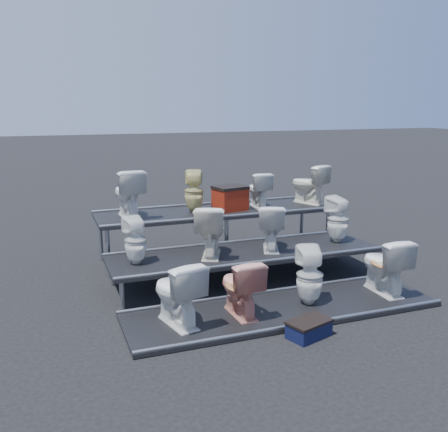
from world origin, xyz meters
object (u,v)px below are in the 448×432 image
object	(u,v)px
toilet_1	(240,286)
toilet_5	(210,230)
toilet_2	(310,275)
toilet_10	(259,190)
toilet_9	(194,191)
red_crate	(230,199)
toilet_0	(177,292)
toilet_4	(135,241)
toilet_7	(338,219)
step_stool	(309,330)
toilet_11	(309,184)
toilet_6	(271,227)
toilet_3	(384,265)
toilet_8	(128,193)

from	to	relation	value
toilet_1	toilet_5	size ratio (longest dim) A/B	0.95
toilet_2	toilet_10	size ratio (longest dim) A/B	1.24
toilet_9	red_crate	world-z (taller)	toilet_9
toilet_0	toilet_2	world-z (taller)	toilet_0
toilet_4	toilet_10	xyz separation A→B (m)	(2.49, 1.30, 0.38)
toilet_0	toilet_7	xyz separation A→B (m)	(3.09, 1.30, 0.37)
toilet_10	toilet_4	bearing A→B (deg)	33.38
step_stool	toilet_11	bearing A→B (deg)	43.01
toilet_2	toilet_10	distance (m)	2.73
toilet_1	toilet_5	world-z (taller)	toilet_5
toilet_0	toilet_6	size ratio (longest dim) A/B	1.13
toilet_2	toilet_3	size ratio (longest dim) A/B	0.98
toilet_9	toilet_11	size ratio (longest dim) A/B	0.99
toilet_3	toilet_4	world-z (taller)	toilet_4
toilet_9	step_stool	distance (m)	3.57
toilet_2	toilet_5	world-z (taller)	toilet_5
toilet_4	toilet_7	bearing A→B (deg)	169.78
toilet_8	toilet_6	bearing A→B (deg)	142.44
toilet_7	step_stool	size ratio (longest dim) A/B	1.53
toilet_1	toilet_8	distance (m)	2.88
toilet_2	toilet_7	world-z (taller)	toilet_7
toilet_10	step_stool	bearing A→B (deg)	81.65
toilet_1	toilet_8	xyz separation A→B (m)	(-0.93, 2.60, 0.83)
toilet_4	toilet_5	bearing A→B (deg)	169.78
red_crate	toilet_4	bearing A→B (deg)	-160.15
toilet_3	toilet_6	distance (m)	1.78
toilet_5	toilet_8	distance (m)	1.68
toilet_3	toilet_8	bearing A→B (deg)	-37.52
toilet_4	step_stool	world-z (taller)	toilet_4
toilet_3	toilet_8	distance (m)	4.15
toilet_1	toilet_4	world-z (taller)	toilet_4
toilet_2	toilet_1	bearing A→B (deg)	14.41
toilet_4	toilet_5	xyz separation A→B (m)	(1.13, 0.00, 0.05)
toilet_11	toilet_7	bearing A→B (deg)	60.24
toilet_0	toilet_3	xyz separation A→B (m)	(3.03, 0.00, -0.00)
toilet_8	step_stool	distance (m)	3.87
toilet_2	toilet_5	size ratio (longest dim) A/B	1.01
toilet_4	toilet_8	bearing A→B (deg)	-106.37
toilet_0	toilet_8	world-z (taller)	toilet_8
toilet_0	toilet_11	bearing A→B (deg)	-154.42
toilet_9	toilet_10	size ratio (longest dim) A/B	1.14
toilet_8	toilet_11	bearing A→B (deg)	175.72
toilet_9	toilet_5	bearing A→B (deg)	99.44
toilet_0	toilet_11	xyz separation A→B (m)	(3.27, 2.60, 0.76)
toilet_8	step_stool	bearing A→B (deg)	109.75
toilet_0	toilet_5	world-z (taller)	toilet_5
toilet_10	red_crate	distance (m)	0.59
toilet_2	toilet_11	world-z (taller)	toilet_11
toilet_10	toilet_8	bearing A→B (deg)	5.82
toilet_5	red_crate	world-z (taller)	toilet_5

